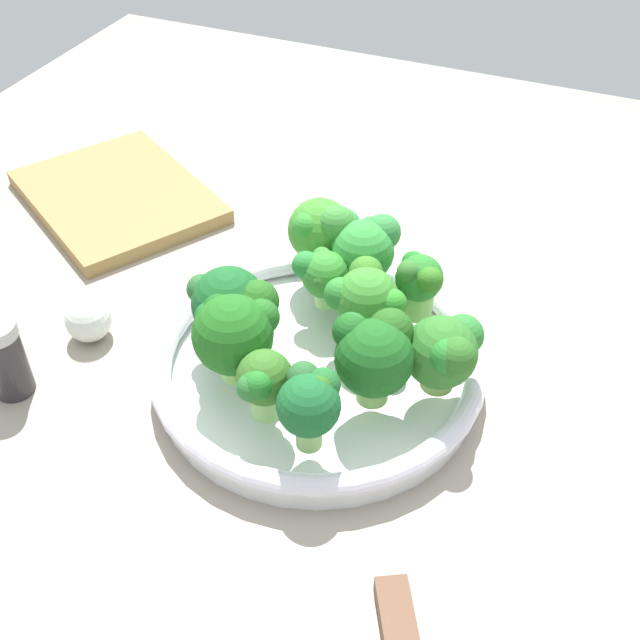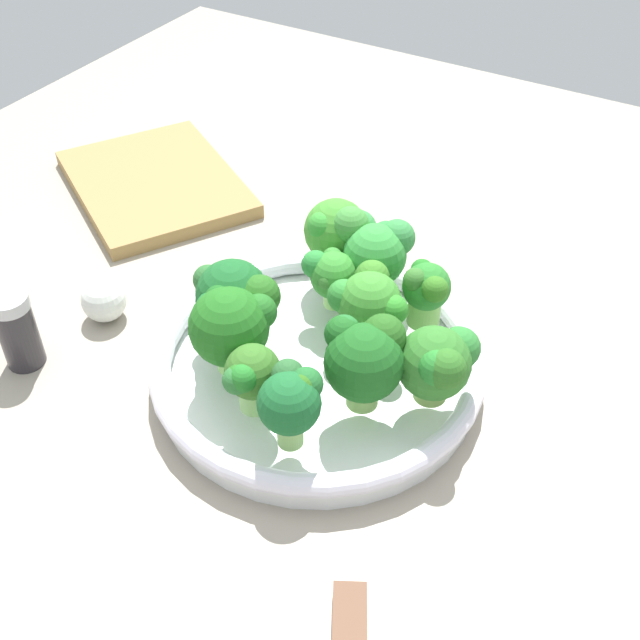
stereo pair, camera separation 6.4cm
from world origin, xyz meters
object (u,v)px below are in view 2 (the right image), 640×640
broccoli_floret_3 (439,362)px  broccoli_floret_2 (364,357)px  broccoli_floret_8 (292,400)px  garlic_bulb (104,300)px  broccoli_floret_5 (378,253)px  cutting_board (155,184)px  broccoli_floret_7 (233,297)px  broccoli_floret_10 (340,230)px  broccoli_floret_9 (231,326)px  broccoli_floret_6 (331,274)px  broccoli_floret_1 (369,301)px  broccoli_floret_4 (426,290)px  pepper_shaker (17,330)px  broccoli_floret_0 (250,376)px  bowl (320,361)px

broccoli_floret_3 → broccoli_floret_2: bearing=-147.1°
broccoli_floret_8 → garlic_bulb: bearing=166.0°
broccoli_floret_5 → cutting_board: bearing=167.7°
cutting_board → broccoli_floret_5: bearing=-12.3°
broccoli_floret_7 → broccoli_floret_10: (3.22, 11.89, 0.56)cm
broccoli_floret_9 → broccoli_floret_6: bearing=74.9°
broccoli_floret_1 → broccoli_floret_7: size_ratio=0.87×
broccoli_floret_8 → cutting_board: size_ratio=0.29×
broccoli_floret_4 → cutting_board: 38.47cm
broccoli_floret_7 → broccoli_floret_10: 12.33cm
pepper_shaker → garlic_bulb: bearing=75.8°
broccoli_floret_0 → broccoli_floret_6: (-1.09, 13.79, -0.28)cm
broccoli_floret_6 → garlic_bulb: broccoli_floret_6 is taller
broccoli_floret_6 → broccoli_floret_7: size_ratio=0.67×
broccoli_floret_7 → bowl: bearing=15.5°
broccoli_floret_1 → broccoli_floret_4: bearing=48.8°
garlic_bulb → bowl: bearing=9.3°
broccoli_floret_8 → cutting_board: bearing=143.3°
broccoli_floret_8 → broccoli_floret_10: 20.59cm
broccoli_floret_7 → garlic_bulb: 14.74cm
cutting_board → pepper_shaker: size_ratio=3.02×
broccoli_floret_1 → broccoli_floret_9: bearing=-131.3°
broccoli_floret_7 → broccoli_floret_8: 12.68cm
broccoli_floret_4 → broccoli_floret_2: bearing=-91.5°
broccoli_floret_0 → broccoli_floret_4: (6.91, 15.58, 0.08)cm
broccoli_floret_3 → broccoli_floret_7: bearing=-174.5°
broccoli_floret_1 → cutting_board: (-33.60, 12.75, -6.19)cm
broccoli_floret_2 → broccoli_floret_6: bearing=131.9°
bowl → garlic_bulb: garlic_bulb is taller
broccoli_floret_4 → broccoli_floret_9: broccoli_floret_9 is taller
broccoli_floret_2 → broccoli_floret_9: (-10.57, -1.94, -0.22)cm
broccoli_floret_2 → broccoli_floret_10: 16.30cm
broccoli_floret_10 → broccoli_floret_7: bearing=-105.2°
broccoli_floret_1 → broccoli_floret_3: (7.78, -3.55, -0.00)cm
bowl → broccoli_floret_8: bearing=-71.0°
pepper_shaker → broccoli_floret_3: bearing=18.5°
broccoli_floret_1 → broccoli_floret_3: 8.55cm
garlic_bulb → broccoli_floret_4: bearing=21.4°
broccoli_floret_5 → broccoli_floret_6: (-2.50, -3.87, -0.69)cm
broccoli_floret_5 → broccoli_floret_10: size_ratio=0.92×
broccoli_floret_1 → broccoli_floret_2: (3.04, -6.62, 0.75)cm
broccoli_floret_8 → pepper_shaker: (-26.03, -1.98, -3.78)cm
broccoli_floret_10 → garlic_bulb: bearing=-141.8°
broccoli_floret_0 → broccoli_floret_7: bearing=132.8°
broccoli_floret_10 → cutting_board: broccoli_floret_10 is taller
pepper_shaker → broccoli_floret_7: bearing=30.9°
bowl → broccoli_floret_10: 12.22cm
broccoli_floret_10 → pepper_shaker: size_ratio=1.01×
broccoli_floret_3 → pepper_shaker: bearing=-161.5°
bowl → pepper_shaker: bearing=-153.5°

